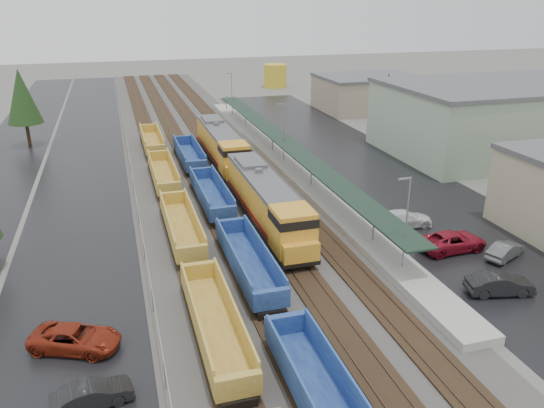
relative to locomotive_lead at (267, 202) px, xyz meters
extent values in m
cube|color=#302D2B|center=(-2.00, 28.21, -2.47)|extent=(20.00, 160.00, 0.08)
cube|color=black|center=(-8.00, 28.21, -2.36)|extent=(2.60, 160.00, 0.15)
cube|color=#473326|center=(-8.72, 28.21, -2.25)|extent=(0.08, 160.00, 0.07)
cube|color=#473326|center=(-7.28, 28.21, -2.25)|extent=(0.08, 160.00, 0.07)
cube|color=black|center=(-4.00, 28.21, -2.36)|extent=(2.60, 160.00, 0.15)
cube|color=#473326|center=(-4.72, 28.21, -2.25)|extent=(0.08, 160.00, 0.07)
cube|color=#473326|center=(-3.28, 28.21, -2.25)|extent=(0.08, 160.00, 0.07)
cube|color=black|center=(0.00, 28.21, -2.36)|extent=(2.60, 160.00, 0.15)
cube|color=#473326|center=(-0.72, 28.21, -2.25)|extent=(0.08, 160.00, 0.07)
cube|color=#473326|center=(0.72, 28.21, -2.25)|extent=(0.08, 160.00, 0.07)
cube|color=black|center=(4.00, 28.21, -2.36)|extent=(2.60, 160.00, 0.15)
cube|color=#473326|center=(3.28, 28.21, -2.25)|extent=(0.08, 160.00, 0.07)
cube|color=#473326|center=(4.72, 28.21, -2.25)|extent=(0.08, 160.00, 0.07)
cube|color=black|center=(-17.00, 28.21, -2.50)|extent=(10.00, 160.00, 0.02)
cube|color=black|center=(-27.00, 28.21, -2.50)|extent=(9.00, 160.00, 0.02)
cube|color=black|center=(17.00, 18.21, -2.50)|extent=(16.00, 100.00, 0.02)
cube|color=#9E9B93|center=(7.50, 18.21, -2.16)|extent=(3.00, 80.00, 0.70)
cylinder|color=gray|center=(7.50, -6.79, -0.61)|extent=(0.16, 0.16, 2.40)
cylinder|color=gray|center=(7.50, 8.21, -0.61)|extent=(0.16, 0.16, 2.40)
cylinder|color=gray|center=(7.50, 23.21, -0.61)|extent=(0.16, 0.16, 2.40)
cylinder|color=gray|center=(7.50, 38.21, -0.61)|extent=(0.16, 0.16, 2.40)
cylinder|color=gray|center=(7.50, 53.21, -0.61)|extent=(0.16, 0.16, 2.40)
cube|color=black|center=(7.50, 18.21, 0.69)|extent=(2.60, 65.00, 0.15)
cylinder|color=gray|center=(7.50, -11.79, 1.49)|extent=(0.12, 0.12, 8.00)
cube|color=gray|center=(7.00, -11.79, 5.39)|extent=(1.00, 0.15, 0.12)
cylinder|color=gray|center=(7.50, 18.21, 1.49)|extent=(0.12, 0.12, 8.00)
cube|color=gray|center=(7.00, 18.21, 5.39)|extent=(1.00, 0.15, 0.12)
cylinder|color=gray|center=(7.50, 48.21, 1.49)|extent=(0.12, 0.12, 8.00)
cube|color=gray|center=(7.00, 48.21, 5.39)|extent=(1.00, 0.15, 0.12)
cylinder|color=gray|center=(-11.50, -19.79, -1.51)|extent=(0.08, 0.08, 2.00)
cylinder|color=gray|center=(-11.50, -11.79, -1.51)|extent=(0.08, 0.08, 2.00)
cylinder|color=gray|center=(-11.50, -3.79, -1.51)|extent=(0.08, 0.08, 2.00)
cylinder|color=gray|center=(-11.50, 4.21, -1.51)|extent=(0.08, 0.08, 2.00)
cylinder|color=gray|center=(-11.50, 12.21, -1.51)|extent=(0.08, 0.08, 2.00)
cylinder|color=gray|center=(-11.50, 20.21, -1.51)|extent=(0.08, 0.08, 2.00)
cylinder|color=gray|center=(-11.50, 28.21, -1.51)|extent=(0.08, 0.08, 2.00)
cylinder|color=gray|center=(-11.50, 36.21, -1.51)|extent=(0.08, 0.08, 2.00)
cylinder|color=gray|center=(-11.50, 44.21, -1.51)|extent=(0.08, 0.08, 2.00)
cylinder|color=gray|center=(-11.50, 52.21, -1.51)|extent=(0.08, 0.08, 2.00)
cylinder|color=gray|center=(-11.50, 60.21, -1.51)|extent=(0.08, 0.08, 2.00)
cylinder|color=gray|center=(-11.50, 68.21, -1.51)|extent=(0.08, 0.08, 2.00)
cylinder|color=gray|center=(-11.50, 76.21, -1.51)|extent=(0.08, 0.08, 2.00)
cylinder|color=gray|center=(-11.50, 84.21, -1.51)|extent=(0.08, 0.08, 2.00)
cylinder|color=gray|center=(-11.50, 92.21, -1.51)|extent=(0.08, 0.08, 2.00)
cylinder|color=gray|center=(-11.50, 100.21, -1.51)|extent=(0.08, 0.08, 2.00)
cube|color=gray|center=(-11.50, 28.21, -0.51)|extent=(0.05, 160.00, 0.05)
cube|color=#9CB599|center=(38.00, 16.21, 1.99)|extent=(30.00, 20.00, 9.00)
cube|color=#59595B|center=(38.00, 16.21, 6.74)|extent=(30.60, 20.40, 0.50)
cube|color=gray|center=(34.00, 48.21, 0.49)|extent=(18.00, 14.00, 6.00)
cube|color=#59595B|center=(34.00, 48.21, 3.74)|extent=(18.36, 14.28, 0.50)
ellipsoid|color=#53624C|center=(-32.00, 168.21, -2.51)|extent=(154.00, 110.00, 19.80)
ellipsoid|color=#53624C|center=(38.00, 178.21, -2.51)|extent=(196.00, 140.00, 25.20)
ellipsoid|color=#53624C|center=(108.00, 188.21, -2.51)|extent=(168.00, 120.00, 21.60)
cylinder|color=#332316|center=(-25.00, 38.21, -0.86)|extent=(0.50, 0.50, 3.30)
cone|color=#173213|center=(-25.00, 38.21, 4.64)|extent=(4.84, 4.84, 7.70)
cylinder|color=#332316|center=(26.00, 26.21, -1.01)|extent=(0.50, 0.50, 3.00)
cone|color=#173213|center=(26.00, 26.21, 3.99)|extent=(4.40, 4.40, 7.00)
cube|color=black|center=(0.00, 0.74, -1.64)|extent=(3.13, 20.86, 0.42)
cube|color=#BD741B|center=(0.00, 1.78, 0.13)|extent=(2.92, 16.69, 3.13)
cube|color=#BD741B|center=(0.00, -7.40, 0.34)|extent=(3.13, 3.34, 3.55)
cube|color=black|center=(0.00, -7.40, 1.38)|extent=(3.18, 3.39, 0.73)
cube|color=#BD741B|center=(0.00, -9.27, -0.70)|extent=(2.92, 1.04, 1.46)
cube|color=#59595B|center=(0.00, 1.78, 1.80)|extent=(2.97, 16.69, 0.37)
cube|color=maroon|center=(-1.48, 1.78, -1.12)|extent=(0.04, 16.69, 0.37)
cube|color=maroon|center=(1.48, 1.78, -1.12)|extent=(0.04, 16.69, 0.37)
cube|color=black|center=(0.00, 0.74, -2.06)|extent=(2.29, 6.26, 0.63)
cube|color=black|center=(0.00, -6.56, -1.95)|extent=(2.50, 4.17, 0.52)
cube|color=black|center=(0.00, 8.04, -1.95)|extent=(2.50, 4.17, 0.52)
cylinder|color=#59595B|center=(0.00, 2.83, 2.11)|extent=(0.73, 0.73, 0.52)
cube|color=#59595B|center=(0.00, 5.96, 2.06)|extent=(2.50, 4.17, 0.52)
cube|color=black|center=(0.00, 21.74, -1.64)|extent=(3.13, 20.86, 0.42)
cube|color=#BD741B|center=(0.00, 22.78, 0.13)|extent=(2.92, 16.69, 3.13)
cube|color=#BD741B|center=(0.00, 13.60, 0.34)|extent=(3.13, 3.34, 3.55)
cube|color=black|center=(0.00, 13.60, 1.38)|extent=(3.18, 3.39, 0.73)
cube|color=#BD741B|center=(0.00, 11.73, -0.70)|extent=(2.92, 1.04, 1.46)
cube|color=#59595B|center=(0.00, 22.78, 1.80)|extent=(2.97, 16.69, 0.37)
cube|color=maroon|center=(-1.48, 22.78, -1.12)|extent=(0.04, 16.69, 0.37)
cube|color=maroon|center=(1.48, 22.78, -1.12)|extent=(0.04, 16.69, 0.37)
cube|color=black|center=(0.00, 21.74, -2.06)|extent=(2.29, 6.26, 0.63)
cube|color=black|center=(0.00, 14.44, -1.95)|extent=(2.50, 4.17, 0.52)
cube|color=black|center=(0.00, 29.04, -1.95)|extent=(2.50, 4.17, 0.52)
cylinder|color=#59595B|center=(0.00, 23.83, 2.11)|extent=(0.73, 0.73, 0.52)
cube|color=#59595B|center=(0.00, 26.96, 2.06)|extent=(2.50, 4.17, 0.52)
cube|color=#A4802D|center=(-8.00, -15.95, -1.69)|extent=(2.50, 12.38, 0.24)
cube|color=#A4802D|center=(-9.20, -15.95, -0.82)|extent=(0.14, 12.38, 1.73)
cube|color=#A4802D|center=(-6.80, -15.95, -0.82)|extent=(0.14, 12.38, 1.73)
cube|color=#A4802D|center=(-8.00, -22.34, -1.01)|extent=(2.50, 0.48, 1.35)
cube|color=#A4802D|center=(-8.00, -9.57, -1.01)|extent=(2.50, 0.48, 1.35)
cube|color=black|center=(-8.00, -21.66, -1.97)|extent=(1.93, 2.12, 0.48)
cube|color=black|center=(-8.00, -10.25, -1.97)|extent=(1.93, 2.12, 0.48)
cube|color=#A4802D|center=(-8.00, -0.20, -1.69)|extent=(2.50, 12.38, 0.24)
cube|color=#A4802D|center=(-9.20, -0.20, -0.82)|extent=(0.14, 12.38, 1.73)
cube|color=#A4802D|center=(-6.80, -0.20, -0.82)|extent=(0.14, 12.38, 1.73)
cube|color=#A4802D|center=(-8.00, -6.59, -1.01)|extent=(2.50, 0.48, 1.35)
cube|color=#A4802D|center=(-8.00, 6.18, -1.01)|extent=(2.50, 0.48, 1.35)
cube|color=black|center=(-8.00, -5.91, -1.97)|extent=(1.93, 2.12, 0.48)
cube|color=black|center=(-8.00, 5.51, -1.97)|extent=(1.93, 2.12, 0.48)
cube|color=#A4802D|center=(-8.00, 15.55, -1.69)|extent=(2.50, 12.38, 0.24)
cube|color=#A4802D|center=(-9.20, 15.55, -0.82)|extent=(0.14, 12.38, 1.73)
cube|color=#A4802D|center=(-6.80, 15.55, -0.82)|extent=(0.14, 12.38, 1.73)
cube|color=#A4802D|center=(-8.00, 9.16, -1.01)|extent=(2.50, 0.48, 1.35)
cube|color=#A4802D|center=(-8.00, 21.93, -1.01)|extent=(2.50, 0.48, 1.35)
cube|color=black|center=(-8.00, 9.84, -1.97)|extent=(1.93, 2.12, 0.48)
cube|color=black|center=(-8.00, 21.26, -1.97)|extent=(1.93, 2.12, 0.48)
cube|color=#A4802D|center=(-8.00, 31.30, -1.69)|extent=(2.50, 12.38, 0.24)
cube|color=#A4802D|center=(-9.20, 31.30, -0.82)|extent=(0.14, 12.38, 1.73)
cube|color=#A4802D|center=(-6.80, 31.30, -0.82)|extent=(0.14, 12.38, 1.73)
cube|color=#A4802D|center=(-8.00, 24.91, -1.01)|extent=(2.50, 0.48, 1.35)
cube|color=#A4802D|center=(-8.00, 37.68, -1.01)|extent=(2.50, 0.48, 1.35)
cube|color=black|center=(-8.00, 25.59, -1.97)|extent=(1.93, 2.12, 0.48)
cube|color=black|center=(-8.00, 37.01, -1.97)|extent=(1.93, 2.12, 0.48)
cube|color=navy|center=(-4.00, -24.09, -1.67)|extent=(2.56, 12.07, 0.25)
cube|color=navy|center=(-5.23, -24.09, -0.79)|extent=(0.15, 12.07, 1.77)
cube|color=navy|center=(-2.77, -24.09, -0.79)|extent=(0.15, 12.07, 1.77)
cube|color=navy|center=(-4.00, -17.86, -0.99)|extent=(2.56, 0.49, 1.38)
cube|color=black|center=(-4.00, -18.55, -1.97)|extent=(1.97, 2.16, 0.49)
cube|color=navy|center=(-4.00, -8.58, -1.67)|extent=(2.56, 12.07, 0.25)
cube|color=navy|center=(-5.23, -8.58, -0.79)|extent=(0.15, 12.07, 1.77)
cube|color=navy|center=(-2.77, -8.58, -0.79)|extent=(0.15, 12.07, 1.77)
cube|color=navy|center=(-4.00, -14.81, -0.99)|extent=(2.56, 0.49, 1.38)
cube|color=navy|center=(-4.00, -2.35, -0.99)|extent=(2.56, 0.49, 1.38)
cube|color=black|center=(-4.00, -14.13, -1.97)|extent=(1.97, 2.16, 0.49)
cube|color=black|center=(-4.00, -3.04, -1.97)|extent=(1.97, 2.16, 0.49)
cube|color=navy|center=(-4.00, 6.93, -1.67)|extent=(2.56, 12.07, 0.25)
cube|color=navy|center=(-5.23, 6.93, -0.79)|extent=(0.15, 12.07, 1.77)
cube|color=navy|center=(-2.77, 6.93, -0.79)|extent=(0.15, 12.07, 1.77)
cube|color=navy|center=(-4.00, 0.70, -0.99)|extent=(2.56, 0.49, 1.38)
cube|color=navy|center=(-4.00, 13.16, -0.99)|extent=(2.56, 0.49, 1.38)
cube|color=black|center=(-4.00, 1.38, -1.97)|extent=(1.97, 2.16, 0.49)
cube|color=black|center=(-4.00, 12.47, -1.97)|extent=(1.97, 2.16, 0.49)
cube|color=navy|center=(-4.00, 22.44, -1.67)|extent=(2.56, 12.07, 0.25)
cube|color=navy|center=(-5.23, 22.44, -0.79)|extent=(0.15, 12.07, 1.77)
cube|color=navy|center=(-2.77, 22.44, -0.79)|extent=(0.15, 12.07, 1.77)
cube|color=navy|center=(-4.00, 16.21, -0.99)|extent=(2.56, 0.49, 1.38)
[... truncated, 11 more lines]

